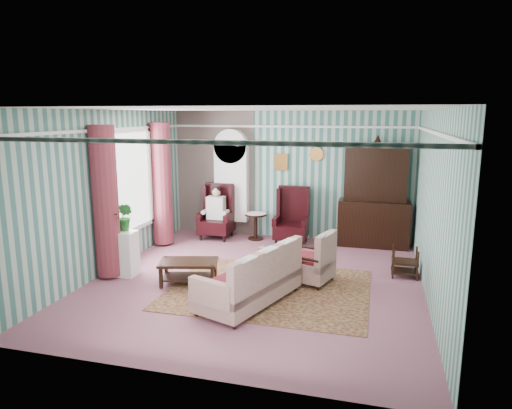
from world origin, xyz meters
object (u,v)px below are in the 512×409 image
(nest_table, at_px, (405,262))
(plant_stand, at_px, (121,253))
(round_side_table, at_px, (256,226))
(sofa, at_px, (249,268))
(bookcase, at_px, (232,188))
(floral_armchair, at_px, (310,257))
(seated_woman, at_px, (216,213))
(coffee_table, at_px, (189,272))
(dresser_hutch, at_px, (375,193))
(wingback_right, at_px, (291,216))
(wingback_left, at_px, (216,212))

(nest_table, bearing_deg, plant_stand, -166.16)
(round_side_table, bearing_deg, sofa, -76.74)
(bookcase, distance_m, nest_table, 4.37)
(bookcase, xyz_separation_m, nest_table, (3.82, -1.94, -0.85))
(bookcase, height_order, nest_table, bookcase)
(round_side_table, xyz_separation_m, floral_armchair, (1.60, -2.40, 0.15))
(seated_woman, distance_m, coffee_table, 2.93)
(dresser_hutch, relative_size, nest_table, 4.37)
(floral_armchair, xyz_separation_m, coffee_table, (-1.97, -0.60, -0.25))
(wingback_right, bearing_deg, round_side_table, 169.99)
(nest_table, height_order, plant_stand, plant_stand)
(round_side_table, bearing_deg, wingback_right, -10.01)
(nest_table, distance_m, plant_stand, 5.02)
(nest_table, height_order, coffee_table, nest_table)
(seated_woman, distance_m, round_side_table, 0.96)
(wingback_left, relative_size, sofa, 0.68)
(dresser_hutch, xyz_separation_m, floral_armchair, (-1.00, -2.52, -0.73))
(round_side_table, bearing_deg, bookcase, 159.73)
(bookcase, bearing_deg, wingback_left, -122.66)
(wingback_left, relative_size, floral_armchair, 1.39)
(bookcase, distance_m, plant_stand, 3.39)
(wingback_left, distance_m, floral_armchair, 3.37)
(sofa, xyz_separation_m, coffee_table, (-1.20, 0.51, -0.35))
(wingback_left, distance_m, sofa, 3.78)
(seated_woman, distance_m, nest_table, 4.37)
(dresser_hutch, bearing_deg, seated_woman, -175.59)
(bookcase, distance_m, coffee_table, 3.38)
(sofa, relative_size, floral_armchair, 2.05)
(bookcase, relative_size, wingback_right, 1.79)
(round_side_table, bearing_deg, dresser_hutch, 2.64)
(wingback_right, distance_m, nest_table, 2.81)
(coffee_table, bearing_deg, wingback_right, 66.77)
(wingback_left, bearing_deg, round_side_table, 9.46)
(coffee_table, bearing_deg, seated_woman, 100.46)
(dresser_hutch, bearing_deg, coffee_table, -133.62)
(dresser_hutch, xyz_separation_m, sofa, (-1.77, -3.63, -0.63))
(bookcase, relative_size, coffee_table, 2.32)
(sofa, bearing_deg, plant_stand, 96.17)
(bookcase, height_order, coffee_table, bookcase)
(wingback_right, height_order, plant_stand, wingback_right)
(nest_table, relative_size, sofa, 0.29)
(wingback_left, bearing_deg, wingback_right, 0.00)
(coffee_table, bearing_deg, bookcase, 94.88)
(dresser_hutch, relative_size, plant_stand, 2.95)
(round_side_table, bearing_deg, wingback_left, -170.54)
(bookcase, height_order, plant_stand, bookcase)
(bookcase, height_order, seated_woman, bookcase)
(round_side_table, relative_size, nest_table, 1.11)
(dresser_hutch, distance_m, nest_table, 2.11)
(wingback_left, distance_m, wingback_right, 1.75)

